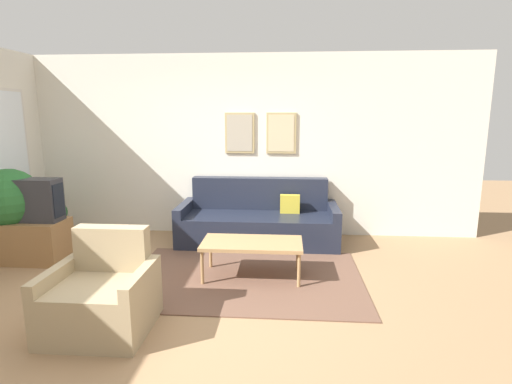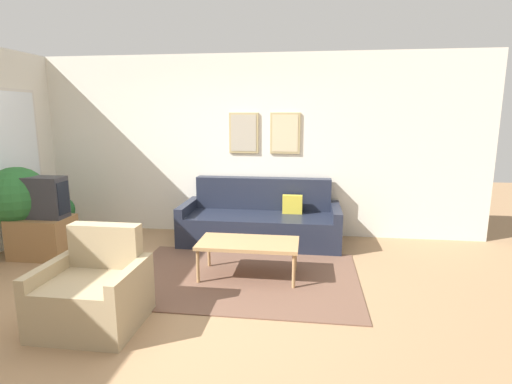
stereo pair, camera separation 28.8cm
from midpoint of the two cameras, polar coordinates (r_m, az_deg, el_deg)
ground_plane at (r=4.12m, az=-14.60°, el=-15.66°), size 16.00×16.00×0.00m
area_rug at (r=4.63m, az=-3.38°, el=-12.14°), size 2.62×1.81×0.01m
wall_back at (r=6.15m, az=-7.51°, el=6.56°), size 8.00×0.09×2.70m
couch at (r=5.78m, az=-1.06°, el=-4.24°), size 2.25×0.90×0.90m
coffee_table at (r=4.51m, az=-2.42°, el=-7.54°), size 1.12×0.57×0.42m
tv_stand at (r=5.83m, az=-30.11°, el=-6.06°), size 0.72×0.51×0.52m
tv at (r=5.71m, az=-30.60°, el=-0.99°), size 0.68×0.28×0.53m
armchair at (r=3.83m, az=-23.22°, el=-13.66°), size 0.84×0.76×0.84m
potted_plant_tall at (r=5.95m, az=-32.99°, el=-1.03°), size 0.77×0.77×1.16m
potted_plant_by_window at (r=6.52m, az=-28.08°, el=-3.23°), size 0.38×0.38×0.63m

